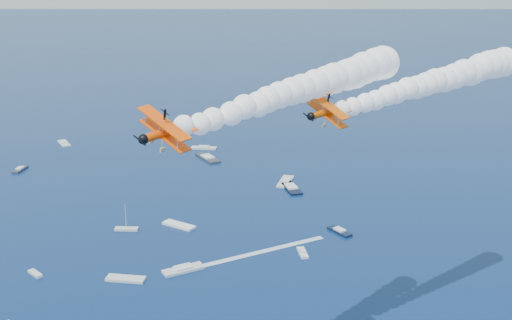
{
  "coord_description": "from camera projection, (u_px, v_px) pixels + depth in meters",
  "views": [
    {
      "loc": [
        -5.21,
        -66.16,
        77.87
      ],
      "look_at": [
        -4.6,
        22.76,
        49.28
      ],
      "focal_mm": 44.27,
      "sensor_mm": 36.0,
      "label": 1
    }
  ],
  "objects": [
    {
      "name": "smoke_trail_lead",
      "position": [
        431.0,
        83.0,
        114.9
      ],
      "size": [
        52.57,
        50.27,
        9.74
      ],
      "primitive_type": null,
      "rotation": [
        0.0,
        0.0,
        3.76
      ],
      "color": "white"
    },
    {
      "name": "biplane_trail",
      "position": [
        167.0,
        132.0,
        81.74
      ],
      "size": [
        13.23,
        13.57,
        8.79
      ],
      "primitive_type": null,
      "rotation": [
        -0.31,
        0.07,
        3.9
      ],
      "color": "#FC4905"
    },
    {
      "name": "biplane_lead",
      "position": [
        328.0,
        112.0,
        101.39
      ],
      "size": [
        12.64,
        13.39,
        8.85
      ],
      "primitive_type": null,
      "rotation": [
        -0.34,
        0.07,
        3.76
      ],
      "color": "#E15304"
    },
    {
      "name": "smoke_trail_trail",
      "position": [
        298.0,
        91.0,
        97.71
      ],
      "size": [
        52.68,
        52.61,
        9.74
      ],
      "primitive_type": null,
      "rotation": [
        0.0,
        0.0,
        3.9
      ],
      "color": "white"
    },
    {
      "name": "boat_wakes",
      "position": [
        310.0,
        276.0,
        161.78
      ],
      "size": [
        198.84,
        54.17,
        0.04
      ],
      "color": "white",
      "rests_on": "ground"
    },
    {
      "name": "spectator_boats",
      "position": [
        202.0,
        218.0,
        197.1
      ],
      "size": [
        220.2,
        174.68,
        0.7
      ],
      "color": "#2B3139",
      "rests_on": "ground"
    }
  ]
}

